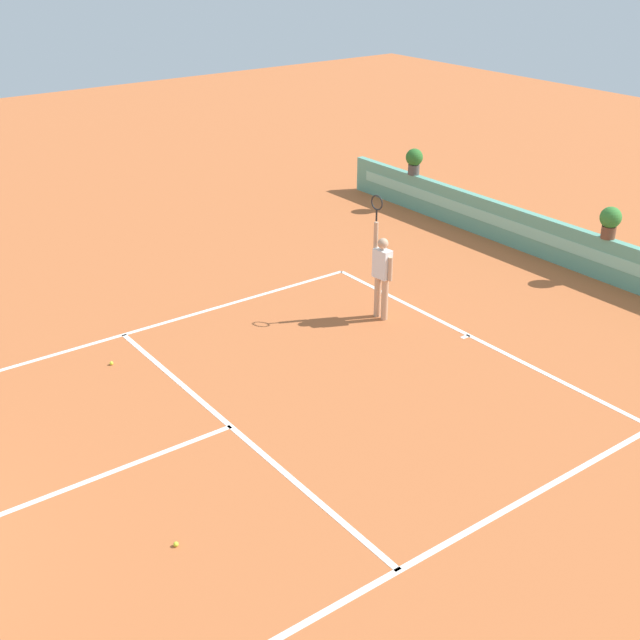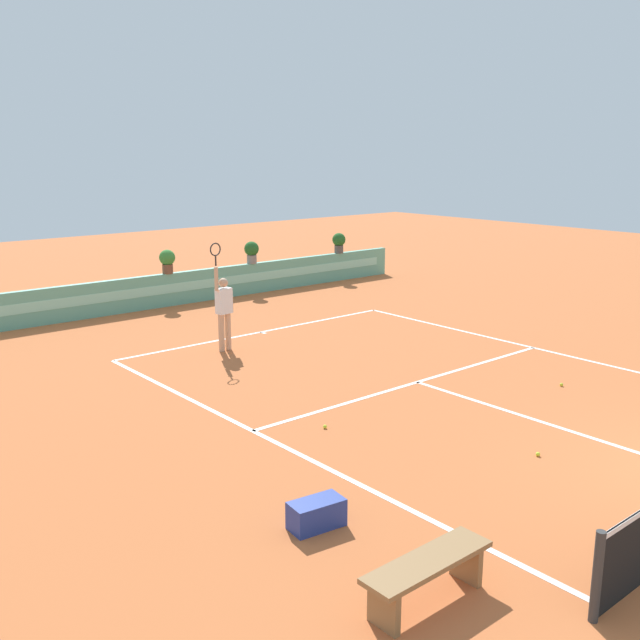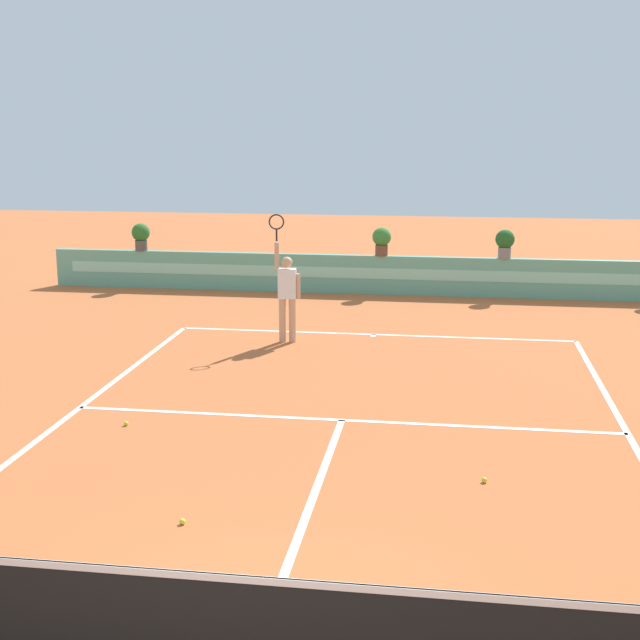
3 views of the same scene
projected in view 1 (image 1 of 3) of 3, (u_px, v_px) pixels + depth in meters
The scene contains 8 objects.
ground_plane at pixel (209, 435), 13.20m from camera, with size 60.00×60.00×0.00m, color #BC6033.
court_lines at pixel (247, 420), 13.58m from camera, with size 8.32×11.94×0.01m.
back_wall_barrier at pixel (612, 262), 18.55m from camera, with size 18.00×0.21×1.00m.
tennis_player at pixel (382, 271), 16.64m from camera, with size 0.62×0.26×2.58m.
tennis_ball_near_baseline at pixel (176, 544), 10.84m from camera, with size 0.07×0.07×0.07m, color #CCE033.
tennis_ball_by_sideline at pixel (111, 363), 15.26m from camera, with size 0.07×0.07×0.07m, color #CCE033.
potted_plant_far_left at pixel (414, 160), 22.94m from camera, with size 0.48×0.48×0.72m.
potted_plant_centre at pixel (610, 220), 18.31m from camera, with size 0.48×0.48×0.72m.
Camera 1 is at (9.95, 0.82, 7.42)m, focal length 46.38 mm.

